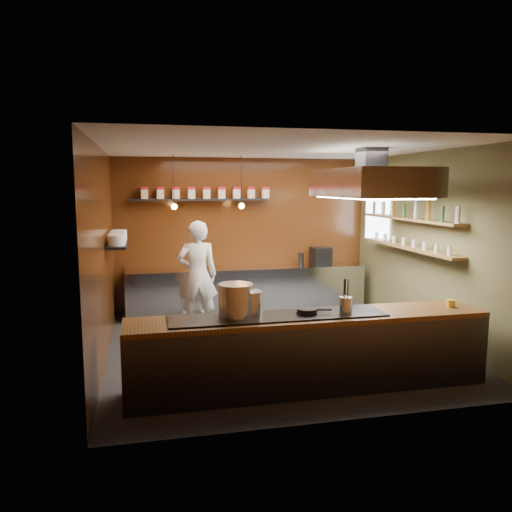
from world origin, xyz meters
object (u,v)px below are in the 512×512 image
object	(u,v)px
extractor_hood	(371,183)
chef	(197,275)
stockpot_large	(236,301)
espresso_machine	(321,256)
stockpot_small	(249,303)

from	to	relation	value
extractor_hood	chef	bearing A→B (deg)	144.58
stockpot_large	chef	size ratio (longest dim) A/B	0.22
extractor_hood	espresso_machine	bearing A→B (deg)	86.12
stockpot_small	espresso_machine	world-z (taller)	espresso_machine
chef	stockpot_large	bearing A→B (deg)	93.17
espresso_machine	chef	bearing A→B (deg)	-166.87
stockpot_large	espresso_machine	bearing A→B (deg)	57.17
stockpot_small	espresso_machine	xyz separation A→B (m)	(2.21, 3.64, -0.01)
extractor_hood	stockpot_large	world-z (taller)	extractor_hood
stockpot_large	espresso_machine	xyz separation A→B (m)	(2.37, 3.68, -0.06)
extractor_hood	stockpot_large	xyz separation A→B (m)	(-2.20, -1.17, -1.37)
stockpot_large	stockpot_small	xyz separation A→B (m)	(0.16, 0.04, -0.05)
stockpot_large	stockpot_small	size ratio (longest dim) A/B	1.28
stockpot_small	chef	distance (m)	2.83
extractor_hood	espresso_machine	distance (m)	2.89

